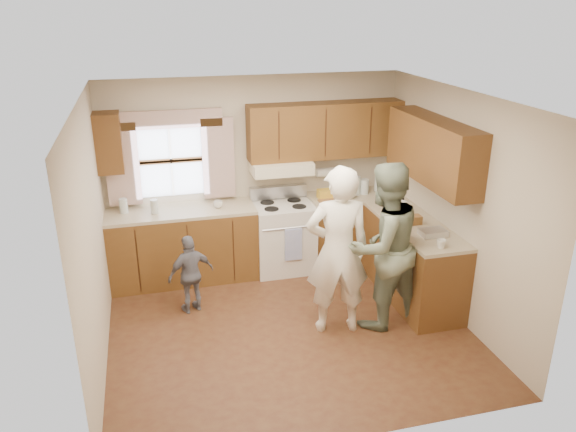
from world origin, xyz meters
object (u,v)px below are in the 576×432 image
object	(u,v)px
stove	(283,236)
woman_left	(338,251)
woman_right	(383,246)
child	(191,274)

from	to	relation	value
stove	woman_left	xyz separation A→B (m)	(0.19, -1.56, 0.45)
woman_right	child	bearing A→B (deg)	-37.48
woman_right	child	size ratio (longest dim) A/B	1.98
woman_left	woman_right	bearing A→B (deg)	-172.47
stove	woman_left	size ratio (longest dim) A/B	0.58
stove	woman_left	world-z (taller)	woman_left
stove	child	xyz separation A→B (m)	(-1.27, -0.80, -0.00)
child	stove	bearing A→B (deg)	-167.07
woman_right	stove	bearing A→B (deg)	-82.23
woman_left	child	distance (m)	1.71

